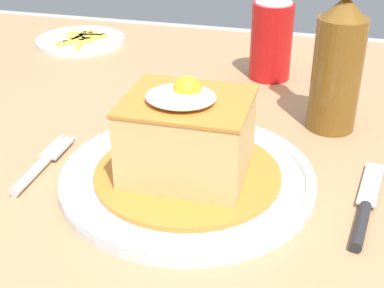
{
  "coord_description": "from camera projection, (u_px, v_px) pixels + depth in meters",
  "views": [
    {
      "loc": [
        0.1,
        -0.55,
        1.08
      ],
      "look_at": [
        -0.03,
        -0.03,
        0.79
      ],
      "focal_mm": 51.25,
      "sensor_mm": 36.0,
      "label": 1
    }
  ],
  "objects": [
    {
      "name": "side_plate_fries",
      "position": [
        81.0,
        40.0,
        1.05
      ],
      "size": [
        0.17,
        0.17,
        0.02
      ],
      "color": "white",
      "rests_on": "dining_table"
    },
    {
      "name": "knife",
      "position": [
        364.0,
        213.0,
        0.56
      ],
      "size": [
        0.04,
        0.17,
        0.01
      ],
      "color": "#262628",
      "rests_on": "dining_table"
    },
    {
      "name": "dining_table",
      "position": [
        223.0,
        228.0,
        0.7
      ],
      "size": [
        1.35,
        1.06,
        0.75
      ],
      "color": "#A87F56",
      "rests_on": "ground_plane"
    },
    {
      "name": "beer_bottle_amber",
      "position": [
        339.0,
        57.0,
        0.7
      ],
      "size": [
        0.06,
        0.06,
        0.27
      ],
      "color": "brown",
      "rests_on": "dining_table"
    },
    {
      "name": "soda_can",
      "position": [
        271.0,
        41.0,
        0.87
      ],
      "size": [
        0.07,
        0.07,
        0.12
      ],
      "color": "red",
      "rests_on": "dining_table"
    },
    {
      "name": "fork",
      "position": [
        39.0,
        166.0,
        0.64
      ],
      "size": [
        0.02,
        0.14,
        0.01
      ],
      "color": "silver",
      "rests_on": "dining_table"
    },
    {
      "name": "sandwich_meal",
      "position": [
        187.0,
        140.0,
        0.59
      ],
      "size": [
        0.21,
        0.21,
        0.12
      ],
      "color": "orange",
      "rests_on": "main_plate"
    },
    {
      "name": "main_plate",
      "position": [
        188.0,
        176.0,
        0.62
      ],
      "size": [
        0.29,
        0.29,
        0.02
      ],
      "color": "white",
      "rests_on": "dining_table"
    }
  ]
}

